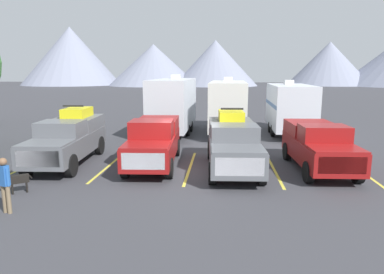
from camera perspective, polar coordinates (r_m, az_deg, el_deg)
ground_plane at (r=15.15m, az=-0.56°, el=-5.67°), size 240.00×240.00×0.00m
pickup_truck_a at (r=17.39m, az=-19.50°, el=-0.06°), size 2.37×5.91×2.65m
pickup_truck_b at (r=16.12m, az=-6.19°, el=-0.58°), size 2.30×5.74×2.17m
pickup_truck_c at (r=15.42m, az=6.68°, el=-0.90°), size 2.41×5.88×2.62m
pickup_truck_d at (r=16.25m, az=19.91°, el=-1.20°), size 2.39×5.36×2.05m
lot_stripe_a at (r=18.09m, az=-24.63°, el=-3.93°), size 0.12×5.50×0.01m
lot_stripe_b at (r=16.59m, az=-13.30°, el=-4.50°), size 0.12×5.50×0.01m
lot_stripe_c at (r=15.83m, az=-0.31°, el=-4.93°), size 0.12×5.50×0.01m
lot_stripe_d at (r=15.94m, az=13.22°, el=-5.11°), size 0.12×5.50×0.01m
lot_stripe_e at (r=16.89m, az=25.89°, el=-5.03°), size 0.12×5.50×0.01m
camper_trailer_a at (r=24.01m, az=-3.04°, el=5.56°), size 2.53×8.73×4.03m
camper_trailer_b at (r=24.00m, az=5.86°, el=5.32°), size 2.47×8.15×3.87m
camper_trailer_c at (r=24.43m, az=15.70°, el=4.84°), size 2.66×7.34×3.66m
person_a at (r=12.02m, az=-28.25°, el=-6.43°), size 0.37×0.27×1.74m
dog at (r=13.89m, az=-26.98°, el=-6.14°), size 0.83×0.64×0.77m
mountain_ridge at (r=108.15m, az=12.55°, el=12.44°), size 138.54×41.11×17.60m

